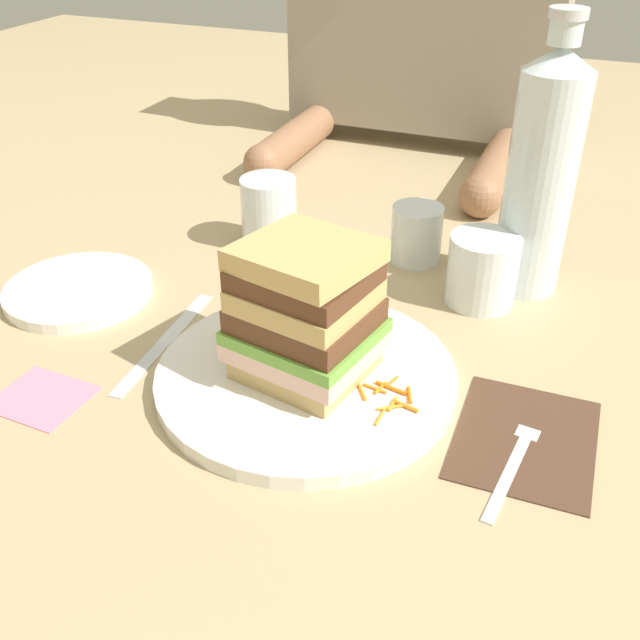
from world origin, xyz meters
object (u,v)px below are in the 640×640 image
Objects in this scene: fork at (519,451)px; water_bottle at (542,172)px; sandwich at (307,313)px; napkin_dark at (525,438)px; main_plate at (308,377)px; empty_tumbler_1 at (269,213)px; empty_tumbler_0 at (416,234)px; side_plate at (79,290)px; juice_glass at (482,272)px; diner_across at (425,7)px; knife at (162,344)px; napkin_pink at (42,397)px.

water_bottle is (-0.04, 0.30, 0.14)m from fork.
napkin_dark is at bearing -1.14° from sandwich.
fork is at bearing -96.70° from napkin_dark.
water_bottle reaches higher than main_plate.
empty_tumbler_1 reaches higher than napkin_dark.
water_bottle reaches higher than napkin_dark.
napkin_dark is at bearing -1.10° from main_plate.
side_plate is (-0.34, -0.23, -0.03)m from empty_tumbler_0.
napkin_dark is at bearing -80.62° from water_bottle.
sandwich is at bearing -119.33° from juice_glass.
side_plate is 0.74m from diner_across.
diner_across is (-0.10, 0.72, 0.22)m from main_plate.
empty_tumbler_0 is (0.19, 0.29, 0.03)m from knife.
side_plate reaches higher than fork.
empty_tumbler_0 is (-0.14, 0.01, -0.11)m from water_bottle.
empty_tumbler_1 is 0.38m from napkin_pink.
water_bottle is at bearing 2.70° from empty_tumbler_1.
water_bottle is 4.31× the size of empty_tumbler_0.
water_bottle is 0.53m from diner_across.
knife is at bearing 64.45° from napkin_pink.
knife is 0.35m from empty_tumbler_0.
empty_tumbler_0 is 0.79× the size of empty_tumbler_1.
diner_across reaches higher than juice_glass.
empty_tumbler_0 is (0.03, 0.29, -0.04)m from sandwich.
knife is 1.17× the size of side_plate.
water_bottle reaches higher than sandwich.
sandwich reaches higher than knife.
juice_glass is 0.26× the size of water_bottle.
sandwich is 0.33m from water_bottle.
diner_across is (-0.22, 0.51, 0.19)m from juice_glass.
main_plate is 3.20× the size of empty_tumbler_1.
juice_glass reaches higher than main_plate.
diner_across reaches higher than empty_tumbler_1.
empty_tumbler_0 is at bearing 143.73° from juice_glass.
water_bottle is 1.82× the size of side_plate.
main_plate is at bearing 178.90° from napkin_dark.
fork is at bearing -81.79° from water_bottle.
juice_glass is 0.16× the size of diner_across.
empty_tumbler_0 reaches higher than knife.
diner_across is (-0.26, 0.45, 0.09)m from water_bottle.
water_bottle is (0.33, 0.27, 0.14)m from knife.
napkin_dark is at bearing -35.17° from empty_tumbler_1.
napkin_dark is at bearing -57.86° from empty_tumbler_0.
knife is at bearing 179.32° from sandwich.
juice_glass reaches higher than side_plate.
napkin_pink is (-0.43, -0.09, -0.00)m from fork.
juice_glass is (0.12, 0.22, 0.03)m from main_plate.
water_bottle is (0.16, 0.27, 0.06)m from sandwich.
napkin_dark is at bearing 83.30° from fork.
knife is 2.78× the size of empty_tumbler_0.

